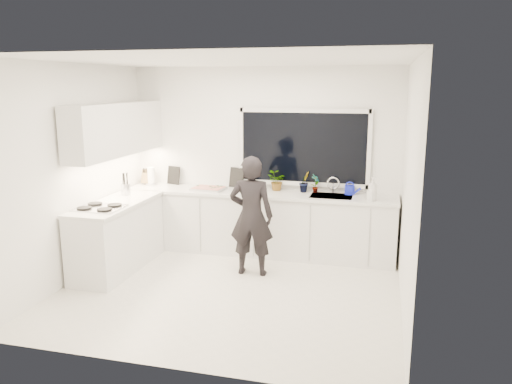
# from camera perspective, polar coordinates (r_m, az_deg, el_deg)

# --- Properties ---
(floor) EXTENTS (4.00, 3.50, 0.02)m
(floor) POSITION_cam_1_polar(r_m,az_deg,el_deg) (6.16, -3.07, -11.27)
(floor) COLOR beige
(floor) RESTS_ON ground
(wall_back) EXTENTS (4.00, 0.02, 2.70)m
(wall_back) POSITION_cam_1_polar(r_m,az_deg,el_deg) (7.43, 0.87, 3.74)
(wall_back) COLOR white
(wall_back) RESTS_ON ground
(wall_left) EXTENTS (0.02, 3.50, 2.70)m
(wall_left) POSITION_cam_1_polar(r_m,az_deg,el_deg) (6.64, -20.01, 1.99)
(wall_left) COLOR white
(wall_left) RESTS_ON ground
(wall_right) EXTENTS (0.02, 3.50, 2.70)m
(wall_right) POSITION_cam_1_polar(r_m,az_deg,el_deg) (5.50, 17.16, 0.22)
(wall_right) COLOR white
(wall_right) RESTS_ON ground
(ceiling) EXTENTS (4.00, 3.50, 0.02)m
(ceiling) POSITION_cam_1_polar(r_m,az_deg,el_deg) (5.66, -3.39, 14.90)
(ceiling) COLOR white
(ceiling) RESTS_ON wall_back
(window) EXTENTS (1.80, 0.02, 1.00)m
(window) POSITION_cam_1_polar(r_m,az_deg,el_deg) (7.25, 5.45, 5.08)
(window) COLOR black
(window) RESTS_ON wall_back
(base_cabinets_back) EXTENTS (3.92, 0.58, 0.88)m
(base_cabinets_back) POSITION_cam_1_polar(r_m,az_deg,el_deg) (7.33, 0.28, -3.66)
(base_cabinets_back) COLOR white
(base_cabinets_back) RESTS_ON floor
(base_cabinets_left) EXTENTS (0.58, 1.60, 0.88)m
(base_cabinets_left) POSITION_cam_1_polar(r_m,az_deg,el_deg) (6.95, -15.53, -4.99)
(base_cabinets_left) COLOR white
(base_cabinets_left) RESTS_ON floor
(countertop_back) EXTENTS (3.94, 0.62, 0.04)m
(countertop_back) POSITION_cam_1_polar(r_m,az_deg,el_deg) (7.21, 0.27, -0.16)
(countertop_back) COLOR silver
(countertop_back) RESTS_ON base_cabinets_back
(countertop_left) EXTENTS (0.62, 1.60, 0.04)m
(countertop_left) POSITION_cam_1_polar(r_m,az_deg,el_deg) (6.84, -15.74, -1.30)
(countertop_left) COLOR silver
(countertop_left) RESTS_ON base_cabinets_left
(upper_cabinets) EXTENTS (0.34, 2.10, 0.70)m
(upper_cabinets) POSITION_cam_1_polar(r_m,az_deg,el_deg) (7.05, -15.62, 6.93)
(upper_cabinets) COLOR white
(upper_cabinets) RESTS_ON wall_left
(sink) EXTENTS (0.58, 0.42, 0.14)m
(sink) POSITION_cam_1_polar(r_m,az_deg,el_deg) (7.05, 8.60, -0.83)
(sink) COLOR silver
(sink) RESTS_ON countertop_back
(faucet) EXTENTS (0.03, 0.03, 0.22)m
(faucet) POSITION_cam_1_polar(r_m,az_deg,el_deg) (7.21, 8.80, 0.75)
(faucet) COLOR silver
(faucet) RESTS_ON countertop_back
(stovetop) EXTENTS (0.56, 0.48, 0.03)m
(stovetop) POSITION_cam_1_polar(r_m,az_deg,el_deg) (6.55, -17.43, -1.68)
(stovetop) COLOR black
(stovetop) RESTS_ON countertop_left
(person) EXTENTS (0.59, 0.41, 1.57)m
(person) POSITION_cam_1_polar(r_m,az_deg,el_deg) (6.43, -0.54, -2.75)
(person) COLOR black
(person) RESTS_ON floor
(pizza_tray) EXTENTS (0.50, 0.39, 0.03)m
(pizza_tray) POSITION_cam_1_polar(r_m,az_deg,el_deg) (7.39, -5.44, 0.38)
(pizza_tray) COLOR silver
(pizza_tray) RESTS_ON countertop_back
(pizza) EXTENTS (0.46, 0.35, 0.01)m
(pizza) POSITION_cam_1_polar(r_m,az_deg,el_deg) (7.39, -5.45, 0.51)
(pizza) COLOR red
(pizza) RESTS_ON pizza_tray
(watering_can) EXTENTS (0.15, 0.15, 0.13)m
(watering_can) POSITION_cam_1_polar(r_m,az_deg,el_deg) (7.16, 10.64, 0.24)
(watering_can) COLOR #151FC5
(watering_can) RESTS_ON countertop_back
(paper_towel_roll) EXTENTS (0.12, 0.12, 0.26)m
(paper_towel_roll) POSITION_cam_1_polar(r_m,az_deg,el_deg) (7.87, -11.88, 1.74)
(paper_towel_roll) COLOR white
(paper_towel_roll) RESTS_ON countertop_back
(knife_block) EXTENTS (0.15, 0.12, 0.22)m
(knife_block) POSITION_cam_1_polar(r_m,az_deg,el_deg) (7.95, -12.36, 1.68)
(knife_block) COLOR olive
(knife_block) RESTS_ON countertop_back
(utensil_crock) EXTENTS (0.16, 0.16, 0.16)m
(utensil_crock) POSITION_cam_1_polar(r_m,az_deg,el_deg) (7.24, -14.66, 0.31)
(utensil_crock) COLOR silver
(utensil_crock) RESTS_ON countertop_left
(picture_frame_large) EXTENTS (0.22, 0.08, 0.28)m
(picture_frame_large) POSITION_cam_1_polar(r_m,az_deg,el_deg) (7.86, -9.40, 1.91)
(picture_frame_large) COLOR black
(picture_frame_large) RESTS_ON countertop_back
(picture_frame_small) EXTENTS (0.24, 0.10, 0.30)m
(picture_frame_small) POSITION_cam_1_polar(r_m,az_deg,el_deg) (7.51, -2.22, 1.66)
(picture_frame_small) COLOR black
(picture_frame_small) RESTS_ON countertop_back
(herb_plants) EXTENTS (1.13, 0.24, 0.31)m
(herb_plants) POSITION_cam_1_polar(r_m,az_deg,el_deg) (7.28, 2.58, 1.28)
(herb_plants) COLOR #26662D
(herb_plants) RESTS_ON countertop_back
(soap_bottles) EXTENTS (0.17, 0.17, 0.31)m
(soap_bottles) POSITION_cam_1_polar(r_m,az_deg,el_deg) (6.83, 13.16, 0.20)
(soap_bottles) COLOR #D8BF66
(soap_bottles) RESTS_ON countertop_back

